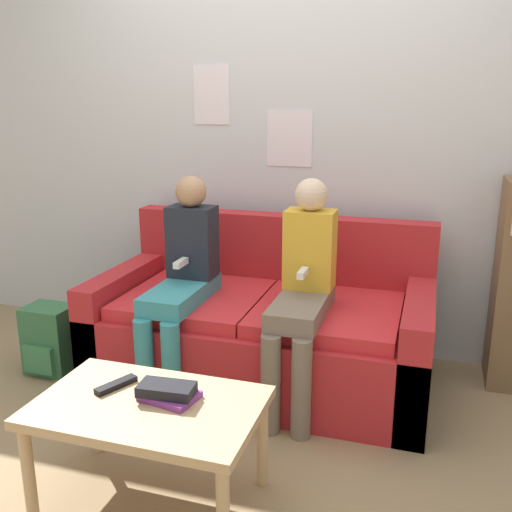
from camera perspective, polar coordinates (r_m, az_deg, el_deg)
ground_plane at (r=2.73m, az=-2.80°, el=-17.03°), size 10.00×10.00×0.00m
wall_back at (r=3.37m, az=3.53°, el=12.56°), size 8.00×0.06×2.60m
couch at (r=3.08m, az=0.79°, el=-7.27°), size 1.73×0.89×0.84m
coffee_table at (r=2.17m, az=-10.71°, el=-15.37°), size 0.81×0.51×0.41m
person_left at (r=2.91m, az=-7.39°, el=-1.97°), size 0.24×0.60×1.09m
person_right at (r=2.72m, az=4.72°, el=-3.03°), size 0.24×0.60×1.10m
tv_remote at (r=2.27m, az=-13.82°, el=-12.41°), size 0.11×0.17×0.02m
book_stack at (r=2.14m, az=-8.80°, el=-13.31°), size 0.22×0.17×0.06m
backpack at (r=3.37m, az=-19.89°, el=-7.88°), size 0.25×0.23×0.38m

